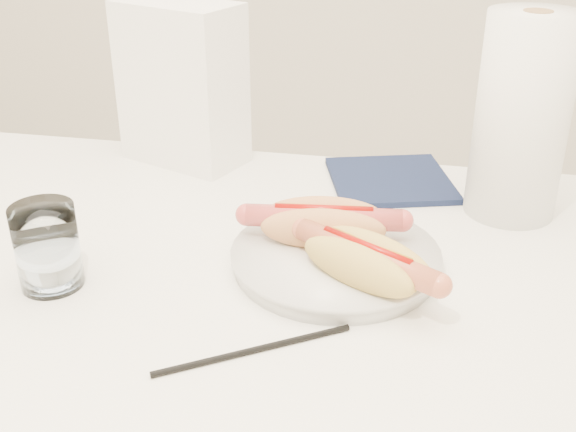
% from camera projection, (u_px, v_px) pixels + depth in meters
% --- Properties ---
extents(table, '(1.20, 0.80, 0.75)m').
position_uv_depth(table, '(226.00, 338.00, 0.77)').
color(table, white).
rests_on(table, ground).
extents(plate, '(0.30, 0.30, 0.02)m').
position_uv_depth(plate, '(335.00, 261.00, 0.79)').
color(plate, silver).
rests_on(plate, table).
extents(hotdog_left, '(0.18, 0.08, 0.05)m').
position_uv_depth(hotdog_left, '(324.00, 223.00, 0.80)').
color(hotdog_left, '#DE9559').
rests_on(hotdog_left, plate).
extents(hotdog_right, '(0.16, 0.13, 0.05)m').
position_uv_depth(hotdog_right, '(366.00, 261.00, 0.72)').
color(hotdog_right, '#DDB856').
rests_on(hotdog_right, plate).
extents(water_glass, '(0.07, 0.07, 0.09)m').
position_uv_depth(water_glass, '(47.00, 247.00, 0.74)').
color(water_glass, white).
rests_on(water_glass, table).
extents(chopstick_near, '(0.17, 0.11, 0.01)m').
position_uv_depth(chopstick_near, '(254.00, 350.00, 0.65)').
color(chopstick_near, black).
rests_on(chopstick_near, table).
extents(napkin_box, '(0.20, 0.15, 0.23)m').
position_uv_depth(napkin_box, '(182.00, 84.00, 1.03)').
color(napkin_box, white).
rests_on(napkin_box, table).
extents(navy_napkin, '(0.20, 0.20, 0.01)m').
position_uv_depth(navy_napkin, '(390.00, 180.00, 1.00)').
color(navy_napkin, '#111A38').
rests_on(navy_napkin, table).
extents(paper_towel_roll, '(0.11, 0.11, 0.25)m').
position_uv_depth(paper_towel_roll, '(522.00, 118.00, 0.86)').
color(paper_towel_roll, white).
rests_on(paper_towel_roll, table).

